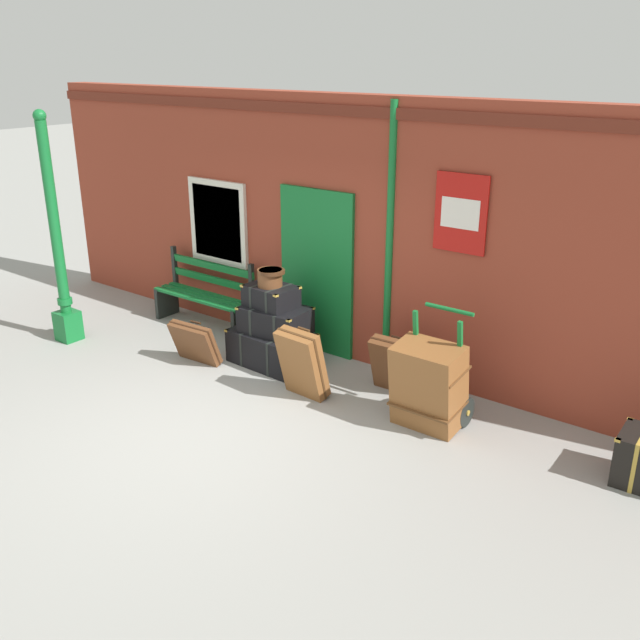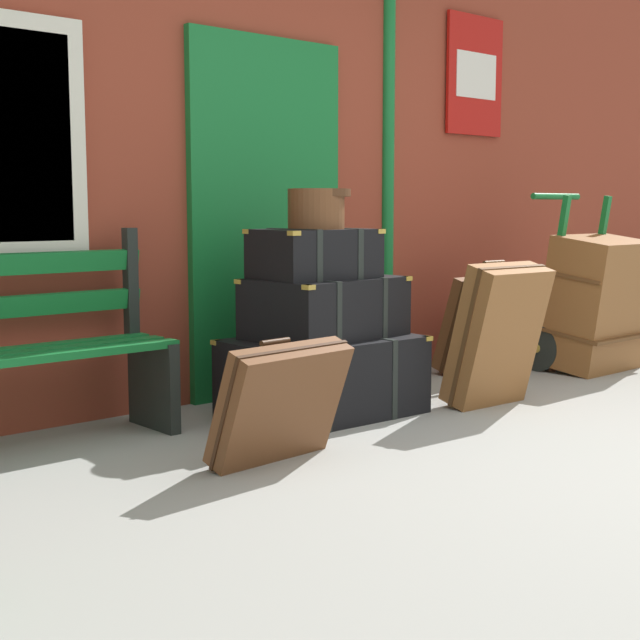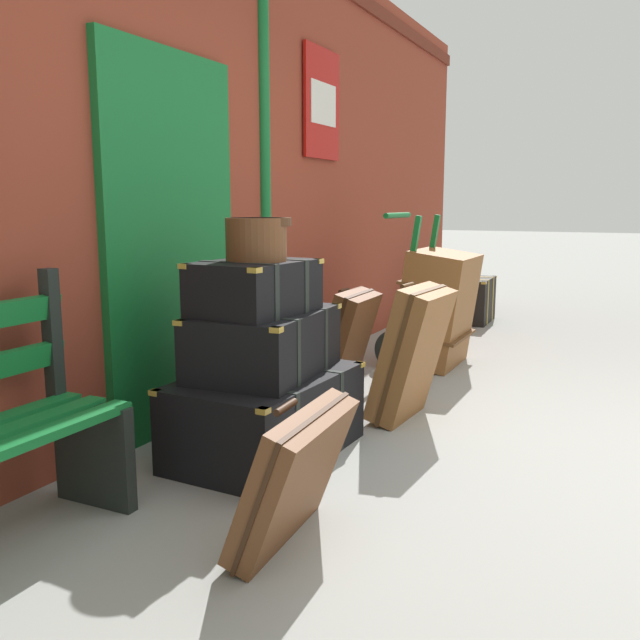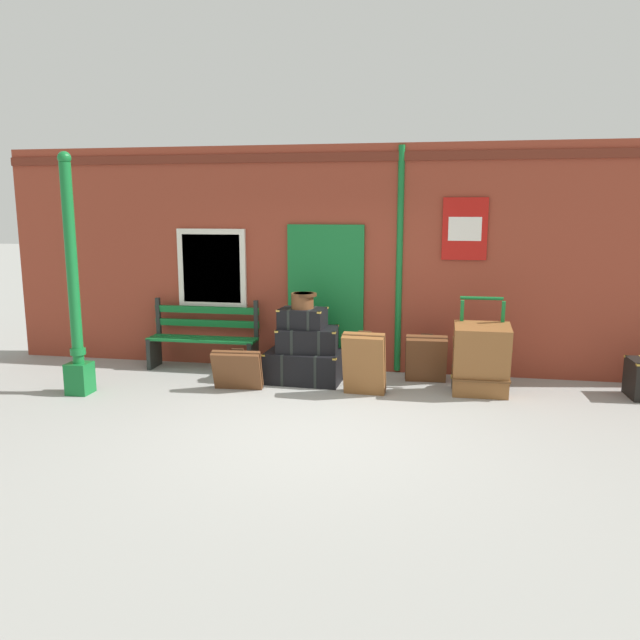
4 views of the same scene
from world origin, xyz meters
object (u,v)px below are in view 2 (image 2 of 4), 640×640
suitcase_olive (478,324)px  platform_bench (1,356)px  steamer_trunk_middle (325,307)px  steamer_trunk_top (314,254)px  steamer_trunk_base (323,377)px  large_brown_trunk (597,303)px  suitcase_tan (497,335)px  round_hatbox (317,206)px  suitcase_charcoal (280,403)px  porters_trolley (574,328)px

suitcase_olive → platform_bench: bearing=177.0°
suitcase_olive → steamer_trunk_middle: bearing=-172.1°
steamer_trunk_middle → suitcase_olive: bearing=7.9°
steamer_trunk_middle → steamer_trunk_top: 0.30m
steamer_trunk_base → large_brown_trunk: 2.33m
steamer_trunk_top → suitcase_olive: 1.75m
suitcase_tan → round_hatbox: bearing=150.2°
platform_bench → steamer_trunk_middle: 1.68m
steamer_trunk_middle → suitcase_charcoal: size_ratio=1.30×
round_hatbox → porters_trolley: same height
platform_bench → suitcase_charcoal: platform_bench is taller
suitcase_tan → porters_trolley: bearing=16.5°
suitcase_olive → suitcase_tan: 1.06m
large_brown_trunk → suitcase_charcoal: (-3.07, -0.34, -0.20)m
steamer_trunk_base → porters_trolley: size_ratio=0.86×
porters_trolley → steamer_trunk_middle: bearing=177.8°
steamer_trunk_top → suitcase_charcoal: 1.13m
steamer_trunk_base → large_brown_trunk: bearing=-5.7°
steamer_trunk_top → suitcase_olive: (1.66, 0.21, -0.54)m
porters_trolley → suitcase_tan: 1.51m
porters_trolley → suitcase_tan: bearing=-163.5°
platform_bench → large_brown_trunk: (3.90, -0.65, 0.02)m
porters_trolley → suitcase_olive: (-0.68, 0.31, 0.06)m
platform_bench → steamer_trunk_base: bearing=-14.8°
platform_bench → round_hatbox: size_ratio=4.69×
steamer_trunk_middle → steamer_trunk_base: bearing=-143.3°
steamer_trunk_base → large_brown_trunk: size_ratio=1.12×
round_hatbox → suitcase_olive: (1.65, 0.23, -0.79)m
steamer_trunk_base → steamer_trunk_middle: steamer_trunk_middle is taller
large_brown_trunk → suitcase_tan: (-1.44, -0.26, -0.06)m
platform_bench → round_hatbox: bearing=-14.1°
suitcase_olive → suitcase_charcoal: suitcase_olive is taller
steamer_trunk_top → round_hatbox: 0.25m
steamer_trunk_top → suitcase_tan: steamer_trunk_top is taller
steamer_trunk_base → suitcase_tan: size_ratio=1.26×
suitcase_olive → suitcase_charcoal: (-2.39, -0.82, -0.06)m
steamer_trunk_middle → large_brown_trunk: bearing=-6.5°
steamer_trunk_middle → large_brown_trunk: size_ratio=0.91×
platform_bench → suitcase_tan: size_ratio=1.95×
suitcase_charcoal → platform_bench: bearing=129.8°
porters_trolley → steamer_trunk_top: bearing=177.6°
porters_trolley → suitcase_charcoal: porters_trolley is taller
suitcase_olive → suitcase_tan: size_ratio=0.81×
steamer_trunk_base → suitcase_tan: suitcase_tan is taller
round_hatbox → porters_trolley: 2.48m
steamer_trunk_top → porters_trolley: porters_trolley is taller
steamer_trunk_middle → large_brown_trunk: (2.27, -0.26, -0.12)m
suitcase_tan → suitcase_charcoal: size_ratio=1.26×
suitcase_charcoal → steamer_trunk_top: bearing=39.6°
suitcase_olive → suitcase_tan: (-0.76, -0.74, 0.08)m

